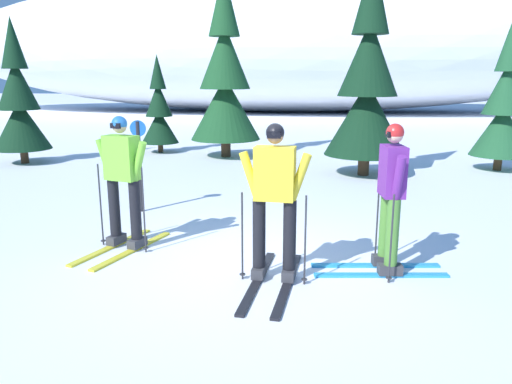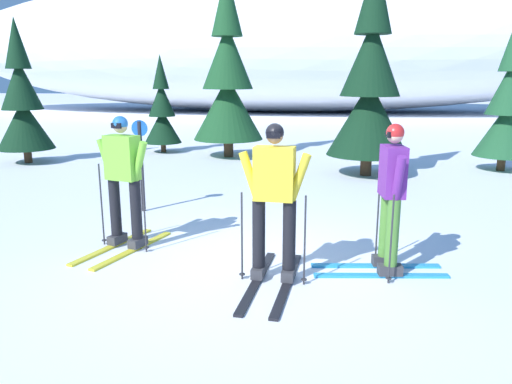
{
  "view_description": "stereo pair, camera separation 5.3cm",
  "coord_description": "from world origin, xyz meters",
  "px_view_note": "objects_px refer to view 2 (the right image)",
  "views": [
    {
      "loc": [
        0.88,
        -5.92,
        2.33
      ],
      "look_at": [
        0.11,
        -0.12,
        0.95
      ],
      "focal_mm": 34.5,
      "sensor_mm": 36.0,
      "label": 1
    },
    {
      "loc": [
        0.93,
        -5.91,
        2.33
      ],
      "look_at": [
        0.11,
        -0.12,
        0.95
      ],
      "focal_mm": 34.5,
      "sensor_mm": 36.0,
      "label": 2
    }
  ],
  "objects_px": {
    "skier_yellow_jacket": "(274,200)",
    "pine_tree_far_right": "(507,108)",
    "pine_tree_far_left": "(22,104)",
    "pine_tree_center": "(228,81)",
    "pine_tree_center_right": "(370,87)",
    "skier_purple_jacket": "(390,197)",
    "skier_lime_jacket": "(123,179)",
    "trail_marker_post": "(141,161)",
    "pine_tree_center_left": "(162,112)"
  },
  "relations": [
    {
      "from": "skier_lime_jacket",
      "to": "pine_tree_far_left",
      "type": "height_order",
      "value": "pine_tree_far_left"
    },
    {
      "from": "pine_tree_center_left",
      "to": "pine_tree_center",
      "type": "height_order",
      "value": "pine_tree_center"
    },
    {
      "from": "pine_tree_center_left",
      "to": "pine_tree_far_right",
      "type": "relative_size",
      "value": 0.8
    },
    {
      "from": "skier_yellow_jacket",
      "to": "trail_marker_post",
      "type": "xyz_separation_m",
      "value": [
        -2.6,
        2.7,
        -0.07
      ]
    },
    {
      "from": "skier_lime_jacket",
      "to": "skier_yellow_jacket",
      "type": "xyz_separation_m",
      "value": [
        2.15,
        -0.86,
        -0.0
      ]
    },
    {
      "from": "trail_marker_post",
      "to": "pine_tree_center",
      "type": "bearing_deg",
      "value": 87.05
    },
    {
      "from": "pine_tree_center",
      "to": "trail_marker_post",
      "type": "distance_m",
      "value": 6.29
    },
    {
      "from": "pine_tree_center_left",
      "to": "trail_marker_post",
      "type": "height_order",
      "value": "pine_tree_center_left"
    },
    {
      "from": "pine_tree_far_right",
      "to": "trail_marker_post",
      "type": "relative_size",
      "value": 2.33
    },
    {
      "from": "skier_yellow_jacket",
      "to": "pine_tree_center",
      "type": "relative_size",
      "value": 0.35
    },
    {
      "from": "skier_yellow_jacket",
      "to": "pine_tree_far_right",
      "type": "bearing_deg",
      "value": 56.98
    },
    {
      "from": "skier_lime_jacket",
      "to": "pine_tree_far_right",
      "type": "xyz_separation_m",
      "value": [
        7.12,
        6.79,
        0.59
      ]
    },
    {
      "from": "skier_purple_jacket",
      "to": "pine_tree_center",
      "type": "relative_size",
      "value": 0.34
    },
    {
      "from": "skier_lime_jacket",
      "to": "pine_tree_far_right",
      "type": "relative_size",
      "value": 0.49
    },
    {
      "from": "skier_yellow_jacket",
      "to": "pine_tree_center_left",
      "type": "xyz_separation_m",
      "value": [
        -4.49,
        9.45,
        0.28
      ]
    },
    {
      "from": "skier_lime_jacket",
      "to": "pine_tree_center",
      "type": "height_order",
      "value": "pine_tree_center"
    },
    {
      "from": "pine_tree_center_right",
      "to": "trail_marker_post",
      "type": "distance_m",
      "value": 5.78
    },
    {
      "from": "pine_tree_center_left",
      "to": "pine_tree_far_right",
      "type": "distance_m",
      "value": 9.64
    },
    {
      "from": "skier_lime_jacket",
      "to": "trail_marker_post",
      "type": "height_order",
      "value": "skier_lime_jacket"
    },
    {
      "from": "skier_lime_jacket",
      "to": "skier_yellow_jacket",
      "type": "height_order",
      "value": "skier_yellow_jacket"
    },
    {
      "from": "pine_tree_center_right",
      "to": "trail_marker_post",
      "type": "relative_size",
      "value": 3.11
    },
    {
      "from": "pine_tree_center_left",
      "to": "pine_tree_center",
      "type": "xyz_separation_m",
      "value": [
        2.21,
        -0.6,
        0.94
      ]
    },
    {
      "from": "skier_lime_jacket",
      "to": "pine_tree_center",
      "type": "relative_size",
      "value": 0.35
    },
    {
      "from": "skier_purple_jacket",
      "to": "pine_tree_far_left",
      "type": "xyz_separation_m",
      "value": [
        -8.91,
        6.62,
        0.67
      ]
    },
    {
      "from": "skier_yellow_jacket",
      "to": "trail_marker_post",
      "type": "bearing_deg",
      "value": 133.92
    },
    {
      "from": "skier_yellow_jacket",
      "to": "trail_marker_post",
      "type": "distance_m",
      "value": 3.75
    },
    {
      "from": "skier_purple_jacket",
      "to": "pine_tree_center_left",
      "type": "bearing_deg",
      "value": 122.87
    },
    {
      "from": "pine_tree_far_left",
      "to": "pine_tree_center_right",
      "type": "xyz_separation_m",
      "value": [
        9.11,
        -0.49,
        0.47
      ]
    },
    {
      "from": "pine_tree_center_right",
      "to": "pine_tree_far_right",
      "type": "relative_size",
      "value": 1.33
    },
    {
      "from": "pine_tree_center",
      "to": "pine_tree_center_right",
      "type": "relative_size",
      "value": 1.05
    },
    {
      "from": "skier_lime_jacket",
      "to": "pine_tree_center_right",
      "type": "relative_size",
      "value": 0.37
    },
    {
      "from": "pine_tree_center",
      "to": "skier_purple_jacket",
      "type": "bearing_deg",
      "value": -66.72
    },
    {
      "from": "pine_tree_center_right",
      "to": "pine_tree_far_left",
      "type": "bearing_deg",
      "value": 176.9
    },
    {
      "from": "pine_tree_far_left",
      "to": "pine_tree_center",
      "type": "xyz_separation_m",
      "value": [
        5.29,
        1.8,
        0.58
      ]
    },
    {
      "from": "skier_purple_jacket",
      "to": "pine_tree_center",
      "type": "distance_m",
      "value": 9.25
    },
    {
      "from": "pine_tree_far_left",
      "to": "pine_tree_far_right",
      "type": "height_order",
      "value": "pine_tree_far_left"
    },
    {
      "from": "pine_tree_center_left",
      "to": "skier_lime_jacket",
      "type": "bearing_deg",
      "value": -74.75
    },
    {
      "from": "skier_purple_jacket",
      "to": "pine_tree_far_left",
      "type": "height_order",
      "value": "pine_tree_far_left"
    },
    {
      "from": "pine_tree_center_left",
      "to": "pine_tree_center",
      "type": "distance_m",
      "value": 2.47
    },
    {
      "from": "pine_tree_center",
      "to": "skier_yellow_jacket",
      "type": "bearing_deg",
      "value": -75.52
    },
    {
      "from": "skier_yellow_jacket",
      "to": "pine_tree_far_right",
      "type": "distance_m",
      "value": 9.14
    },
    {
      "from": "skier_lime_jacket",
      "to": "pine_tree_center_left",
      "type": "xyz_separation_m",
      "value": [
        -2.34,
        8.6,
        0.28
      ]
    },
    {
      "from": "skier_lime_jacket",
      "to": "skier_purple_jacket",
      "type": "xyz_separation_m",
      "value": [
        3.48,
        -0.42,
        -0.03
      ]
    },
    {
      "from": "trail_marker_post",
      "to": "pine_tree_far_left",
      "type": "bearing_deg",
      "value": 138.78
    },
    {
      "from": "pine_tree_center_right",
      "to": "pine_tree_center",
      "type": "bearing_deg",
      "value": 149.08
    },
    {
      "from": "pine_tree_far_left",
      "to": "pine_tree_center",
      "type": "bearing_deg",
      "value": 18.76
    },
    {
      "from": "pine_tree_center",
      "to": "skier_lime_jacket",
      "type": "bearing_deg",
      "value": -89.01
    },
    {
      "from": "skier_purple_jacket",
      "to": "pine_tree_far_right",
      "type": "bearing_deg",
      "value": 63.25
    },
    {
      "from": "pine_tree_far_left",
      "to": "pine_tree_center_right",
      "type": "relative_size",
      "value": 0.77
    },
    {
      "from": "skier_lime_jacket",
      "to": "skier_yellow_jacket",
      "type": "distance_m",
      "value": 2.31
    }
  ]
}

